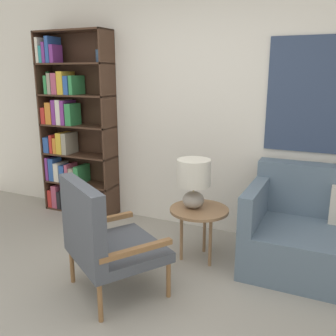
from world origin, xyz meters
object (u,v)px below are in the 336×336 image
side_table (199,214)px  table_lamp (194,179)px  armchair (101,236)px  bookshelf (70,131)px

side_table → table_lamp: 0.33m
table_lamp → armchair: bearing=-116.0°
armchair → table_lamp: size_ratio=2.06×
armchair → table_lamp: bearing=64.0°
side_table → bookshelf: bearing=163.3°
bookshelf → side_table: bookshelf is taller
side_table → table_lamp: size_ratio=1.19×
bookshelf → armchair: size_ratio=2.31×
armchair → side_table: armchair is taller
bookshelf → table_lamp: bookshelf is taller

